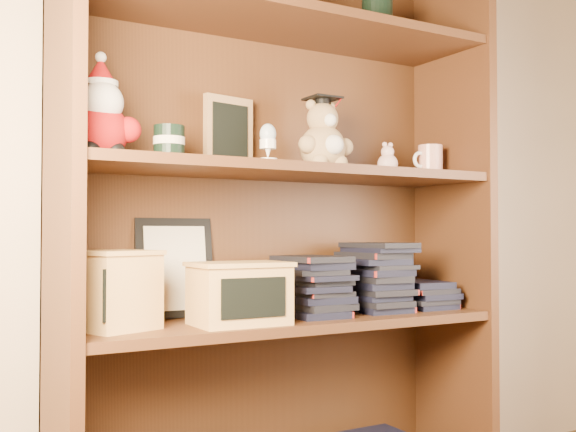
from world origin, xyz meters
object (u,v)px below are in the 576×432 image
at_px(bookcase, 278,231).
at_px(grad_teddy_bear, 324,141).
at_px(treats_box, 115,289).
at_px(teacher_mug, 430,160).

bearing_deg(bookcase, grad_teddy_bear, -26.79).
relative_size(bookcase, treats_box, 7.37).
height_order(teacher_mug, treats_box, teacher_mug).
xyz_separation_m(grad_teddy_bear, treats_box, (-0.57, 0.01, -0.38)).
bearing_deg(grad_teddy_bear, bookcase, 153.21).
bearing_deg(teacher_mug, bookcase, 174.23).
xyz_separation_m(bookcase, treats_box, (-0.46, -0.05, -0.14)).
distance_m(bookcase, treats_box, 0.48).
bearing_deg(teacher_mug, grad_teddy_bear, -179.08).
xyz_separation_m(bookcase, grad_teddy_bear, (0.11, -0.06, 0.25)).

